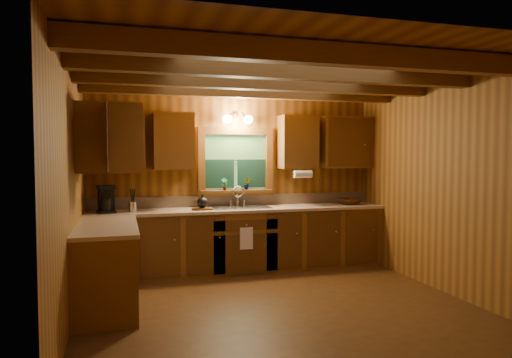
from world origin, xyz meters
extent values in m
plane|color=#4B2C12|center=(0.00, 0.00, 0.00)|extent=(4.20, 4.20, 0.00)
plane|color=brown|center=(0.00, 0.00, 2.60)|extent=(4.20, 4.20, 0.00)
plane|color=brown|center=(0.00, 1.90, 1.30)|extent=(4.20, 0.00, 4.20)
plane|color=brown|center=(0.00, -1.90, 1.30)|extent=(4.20, 0.00, 4.20)
plane|color=brown|center=(-2.10, 0.00, 1.30)|extent=(0.00, 3.80, 3.80)
plane|color=brown|center=(2.10, 0.00, 1.30)|extent=(0.00, 3.80, 3.80)
cube|color=brown|center=(0.00, -1.20, 2.49)|extent=(4.20, 0.14, 0.18)
cube|color=brown|center=(0.00, -0.40, 2.49)|extent=(4.20, 0.14, 0.18)
cube|color=brown|center=(0.00, 0.40, 2.49)|extent=(4.20, 0.14, 0.18)
cube|color=brown|center=(0.00, 1.20, 2.49)|extent=(4.20, 0.14, 0.18)
cube|color=brown|center=(0.00, 1.59, 0.43)|extent=(4.20, 0.62, 0.86)
cube|color=brown|center=(-1.79, 0.48, 0.43)|extent=(0.62, 1.60, 0.86)
cube|color=tan|center=(0.00, 1.59, 0.88)|extent=(4.20, 0.66, 0.04)
cube|color=tan|center=(-1.78, 0.48, 0.88)|extent=(0.64, 1.60, 0.04)
cube|color=tan|center=(0.00, 1.89, 0.98)|extent=(4.20, 0.02, 0.16)
cube|color=white|center=(-1.47, 0.68, 0.43)|extent=(0.02, 0.60, 0.80)
cube|color=brown|center=(-1.70, 1.73, 1.84)|extent=(0.78, 0.34, 0.78)
cube|color=brown|center=(-0.92, 1.73, 1.84)|extent=(0.55, 0.34, 0.78)
cube|color=brown|center=(0.92, 1.73, 1.84)|extent=(0.55, 0.34, 0.78)
cube|color=brown|center=(1.70, 1.73, 1.84)|extent=(0.78, 0.34, 0.78)
cube|color=brown|center=(-1.93, 0.68, 1.84)|extent=(0.34, 1.10, 0.78)
cube|color=brown|center=(0.00, 1.86, 2.00)|extent=(1.12, 0.08, 0.10)
cube|color=brown|center=(0.00, 1.86, 1.10)|extent=(1.12, 0.08, 0.10)
cube|color=brown|center=(-0.51, 1.86, 1.55)|extent=(0.10, 0.08, 0.80)
cube|color=brown|center=(0.51, 1.86, 1.55)|extent=(0.10, 0.08, 0.80)
cube|color=#407430|center=(0.00, 1.90, 1.55)|extent=(0.92, 0.01, 0.80)
cube|color=#113027|center=(-0.24, 1.87, 1.37)|extent=(0.42, 0.02, 0.42)
cube|color=#113027|center=(0.24, 1.87, 1.37)|extent=(0.42, 0.02, 0.42)
cylinder|color=black|center=(0.00, 1.87, 1.57)|extent=(0.92, 0.01, 0.01)
cube|color=brown|center=(0.00, 1.82, 1.12)|extent=(1.06, 0.14, 0.04)
cylinder|color=black|center=(0.00, 1.86, 2.23)|extent=(0.08, 0.03, 0.08)
cylinder|color=black|center=(-0.10, 1.80, 2.23)|extent=(0.09, 0.17, 0.08)
cylinder|color=black|center=(0.10, 1.80, 2.23)|extent=(0.09, 0.17, 0.08)
sphere|color=#FFE0A5|center=(-0.16, 1.74, 2.16)|extent=(0.13, 0.13, 0.13)
sphere|color=#FFE0A5|center=(0.16, 1.74, 2.16)|extent=(0.13, 0.13, 0.13)
cylinder|color=white|center=(0.92, 1.53, 1.37)|extent=(0.27, 0.11, 0.11)
cube|color=white|center=(0.00, 1.26, 0.52)|extent=(0.18, 0.01, 0.30)
cube|color=silver|center=(0.00, 1.60, 0.91)|extent=(0.82, 0.48, 0.02)
cube|color=#262628|center=(-0.19, 1.60, 0.84)|extent=(0.34, 0.40, 0.14)
cube|color=#262628|center=(0.19, 1.60, 0.84)|extent=(0.34, 0.40, 0.14)
cylinder|color=silver|center=(0.00, 1.78, 1.01)|extent=(0.04, 0.04, 0.22)
torus|color=silver|center=(0.00, 1.72, 1.12)|extent=(0.16, 0.02, 0.16)
cube|color=black|center=(-1.81, 1.52, 0.92)|extent=(0.20, 0.24, 0.03)
cube|color=black|center=(-1.81, 1.60, 1.09)|extent=(0.20, 0.09, 0.33)
cube|color=black|center=(-1.81, 1.50, 1.23)|extent=(0.20, 0.22, 0.04)
cylinder|color=black|center=(-1.81, 1.49, 1.01)|extent=(0.12, 0.12, 0.14)
cylinder|color=silver|center=(-1.48, 1.56, 0.97)|extent=(0.11, 0.11, 0.13)
cylinder|color=black|center=(-1.50, 1.55, 1.11)|extent=(0.03, 0.03, 0.20)
cylinder|color=black|center=(-1.48, 1.56, 1.11)|extent=(0.01, 0.01, 0.20)
cylinder|color=black|center=(-1.47, 1.57, 1.11)|extent=(0.03, 0.03, 0.20)
cylinder|color=black|center=(-1.46, 1.57, 1.11)|extent=(0.04, 0.05, 0.20)
cube|color=#4F2E11|center=(-0.56, 1.52, 0.91)|extent=(0.29, 0.22, 0.02)
sphere|color=black|center=(-0.56, 1.52, 1.00)|extent=(0.15, 0.15, 0.15)
cylinder|color=black|center=(-0.56, 1.52, 1.09)|extent=(0.02, 0.02, 0.04)
imported|color=#48230C|center=(1.71, 1.59, 0.94)|extent=(0.45, 0.45, 0.09)
imported|color=#4F2E11|center=(-0.19, 1.78, 1.23)|extent=(0.10, 0.07, 0.18)
imported|color=#4F2E11|center=(0.15, 1.82, 1.23)|extent=(0.12, 0.10, 0.17)
camera|label=1|loc=(-1.63, -4.82, 1.66)|focal=32.94mm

